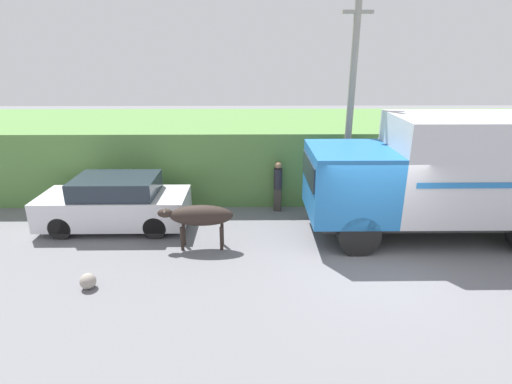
# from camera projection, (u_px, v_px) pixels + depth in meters

# --- Properties ---
(ground_plane) EXTENTS (60.00, 60.00, 0.00)m
(ground_plane) POSITION_uv_depth(u_px,v_px,m) (373.00, 263.00, 10.16)
(ground_plane) COLOR slate
(hillside_embankment) EXTENTS (32.00, 5.87, 2.53)m
(hillside_embankment) POSITION_uv_depth(u_px,v_px,m) (327.00, 151.00, 16.14)
(hillside_embankment) COLOR #568442
(hillside_embankment) RESTS_ON ground_plane
(cargo_truck) EXTENTS (7.44, 2.51, 3.48)m
(cargo_truck) POSITION_uv_depth(u_px,v_px,m) (452.00, 174.00, 11.00)
(cargo_truck) COLOR #2D2D2D
(cargo_truck) RESTS_ON ground_plane
(brown_cow) EXTENTS (2.02, 0.56, 1.23)m
(brown_cow) POSITION_uv_depth(u_px,v_px,m) (200.00, 216.00, 10.67)
(brown_cow) COLOR #2D231E
(brown_cow) RESTS_ON ground_plane
(parked_suv) EXTENTS (4.34, 1.77, 1.60)m
(parked_suv) POSITION_uv_depth(u_px,v_px,m) (115.00, 203.00, 11.96)
(parked_suv) COLOR silver
(parked_suv) RESTS_ON ground_plane
(pedestrian_on_hill) EXTENTS (0.34, 0.34, 1.70)m
(pedestrian_on_hill) POSITION_uv_depth(u_px,v_px,m) (278.00, 184.00, 13.14)
(pedestrian_on_hill) COLOR #38332D
(pedestrian_on_hill) RESTS_ON ground_plane
(utility_pole) EXTENTS (0.90, 0.21, 6.99)m
(utility_pole) POSITION_uv_depth(u_px,v_px,m) (351.00, 101.00, 12.35)
(utility_pole) COLOR gray
(utility_pole) RESTS_ON ground_plane
(roadside_rock) EXTENTS (0.36, 0.36, 0.36)m
(roadside_rock) POSITION_uv_depth(u_px,v_px,m) (88.00, 281.00, 9.04)
(roadside_rock) COLOR gray
(roadside_rock) RESTS_ON ground_plane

